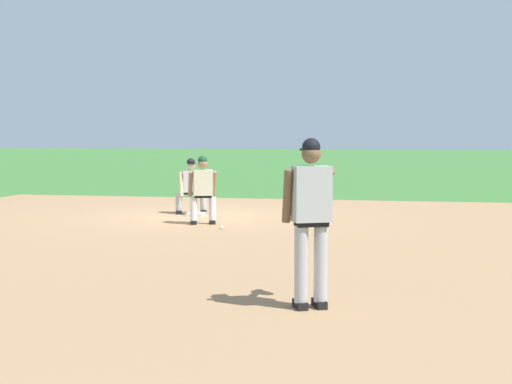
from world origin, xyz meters
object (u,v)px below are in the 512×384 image
at_px(first_base_bag, 196,215).
at_px(baseball, 222,228).
at_px(first_baseman, 192,184).
at_px(pitcher, 312,212).
at_px(baserunner, 203,187).

height_order(first_base_bag, baseball, first_base_bag).
bearing_deg(baseball, first_baseman, 27.55).
relative_size(pitcher, first_baseman, 1.39).
distance_m(baseball, first_baseman, 3.01).
distance_m(baseball, pitcher, 6.74).
relative_size(baseball, baserunner, 0.05).
height_order(pitcher, first_baseman, pitcher).
bearing_deg(baseball, baserunner, 39.27).
height_order(first_baseman, baserunner, baserunner).
xyz_separation_m(first_baseman, baserunner, (-1.89, -0.78, 0.06)).
bearing_deg(baseball, pitcher, -157.88).
relative_size(first_base_bag, first_baseman, 0.28).
height_order(first_base_bag, pitcher, pitcher).
relative_size(baseball, first_baseman, 0.06).
relative_size(first_base_bag, pitcher, 0.20).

